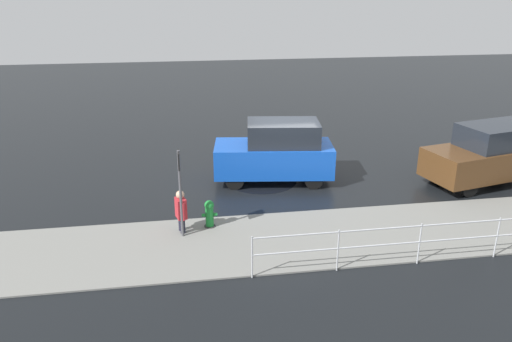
{
  "coord_description": "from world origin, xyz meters",
  "views": [
    {
      "loc": [
        3.5,
        15.48,
        6.18
      ],
      "look_at": [
        1.26,
        1.34,
        0.9
      ],
      "focal_mm": 35.0,
      "sensor_mm": 36.0,
      "label": 1
    }
  ],
  "objects_px": {
    "parked_sedan": "(491,154)",
    "fire_hydrant": "(209,214)",
    "sign_post": "(180,181)",
    "moving_hatchback": "(276,152)",
    "pedestrian": "(181,210)"
  },
  "relations": [
    {
      "from": "moving_hatchback",
      "to": "parked_sedan",
      "type": "height_order",
      "value": "moving_hatchback"
    },
    {
      "from": "moving_hatchback",
      "to": "pedestrian",
      "type": "relative_size",
      "value": 3.36
    },
    {
      "from": "moving_hatchback",
      "to": "fire_hydrant",
      "type": "height_order",
      "value": "moving_hatchback"
    },
    {
      "from": "sign_post",
      "to": "moving_hatchback",
      "type": "bearing_deg",
      "value": -131.4
    },
    {
      "from": "parked_sedan",
      "to": "sign_post",
      "type": "distance_m",
      "value": 10.52
    },
    {
      "from": "fire_hydrant",
      "to": "sign_post",
      "type": "height_order",
      "value": "sign_post"
    },
    {
      "from": "fire_hydrant",
      "to": "pedestrian",
      "type": "bearing_deg",
      "value": 14.55
    },
    {
      "from": "pedestrian",
      "to": "moving_hatchback",
      "type": "bearing_deg",
      "value": -133.56
    },
    {
      "from": "parked_sedan",
      "to": "sign_post",
      "type": "bearing_deg",
      "value": 13.18
    },
    {
      "from": "parked_sedan",
      "to": "fire_hydrant",
      "type": "height_order",
      "value": "parked_sedan"
    },
    {
      "from": "moving_hatchback",
      "to": "pedestrian",
      "type": "distance_m",
      "value": 4.68
    },
    {
      "from": "parked_sedan",
      "to": "fire_hydrant",
      "type": "xyz_separation_m",
      "value": [
        9.49,
        1.95,
        -0.6
      ]
    },
    {
      "from": "parked_sedan",
      "to": "fire_hydrant",
      "type": "relative_size",
      "value": 5.71
    },
    {
      "from": "pedestrian",
      "to": "fire_hydrant",
      "type": "bearing_deg",
      "value": -165.45
    },
    {
      "from": "sign_post",
      "to": "fire_hydrant",
      "type": "bearing_deg",
      "value": -148.97
    }
  ]
}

